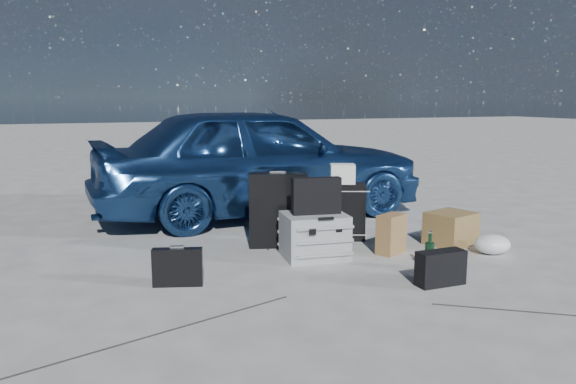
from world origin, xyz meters
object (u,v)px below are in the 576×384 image
Objects in this scene: car at (259,160)px; briefcase at (178,267)px; suitcase_right at (341,212)px; green_bottle at (430,251)px; pelican_case at (314,236)px; suitcase_left at (278,210)px; duffel_bag at (306,218)px; cardboard_box at (451,228)px.

briefcase is at bearing 146.25° from car.
suitcase_right is 1.21m from green_bottle.
green_bottle is at bearing 7.75° from briefcase.
briefcase is at bearing -159.14° from pelican_case.
suitcase_left is (-0.31, -1.48, -0.32)m from car.
green_bottle is (0.25, -1.17, -0.14)m from suitcase_right.
car is 6.84× the size of suitcase_right.
duffel_bag is (0.15, -1.12, -0.51)m from car.
pelican_case is at bearing -97.92° from duffel_bag.
pelican_case is 1.29× the size of cardboard_box.
pelican_case reaches higher than cardboard_box.
suitcase_left is at bearing -130.74° from duffel_bag.
car is at bearing 122.57° from cardboard_box.
suitcase_left reaches higher than briefcase.
cardboard_box is 1.38× the size of green_bottle.
pelican_case reaches higher than duffel_bag.
suitcase_left is at bearing 128.74° from green_bottle.
suitcase_right is at bearing 50.56° from pelican_case.
car is 1.58m from suitcase_right.
pelican_case is at bearing 138.55° from green_bottle.
duffel_bag reaches higher than briefcase.
suitcase_right is 0.45m from duffel_bag.
suitcase_left reaches higher than green_bottle.
suitcase_left is 1.06× the size of duffel_bag.
suitcase_right reaches higher than duffel_bag.
suitcase_left is 1.68× the size of cardboard_box.
pelican_case is 0.91m from duffel_bag.
car is 2.49m from cardboard_box.
duffel_bag is 1.61m from green_bottle.
cardboard_box is (1.16, -0.93, -0.01)m from duffel_bag.
duffel_bag is (1.60, 1.19, 0.02)m from briefcase.
briefcase is 2.10m from green_bottle.
suitcase_left is at bearing 160.73° from cardboard_box.
duffel_bag is at bearing 53.96° from briefcase.
car is 1.24m from duffel_bag.
green_bottle is (0.94, -1.17, -0.21)m from suitcase_left.
cardboard_box is at bearing 41.41° from green_bottle.
car reaches higher than duffel_bag.
briefcase is at bearing 170.39° from green_bottle.
car is 2.77m from briefcase.
green_bottle is (-0.68, -0.60, -0.00)m from cardboard_box.
briefcase is 0.89× the size of cardboard_box.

